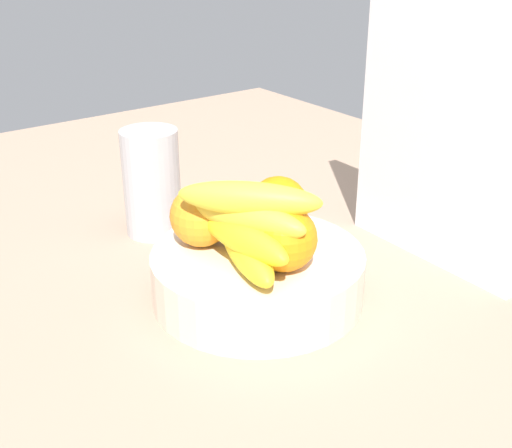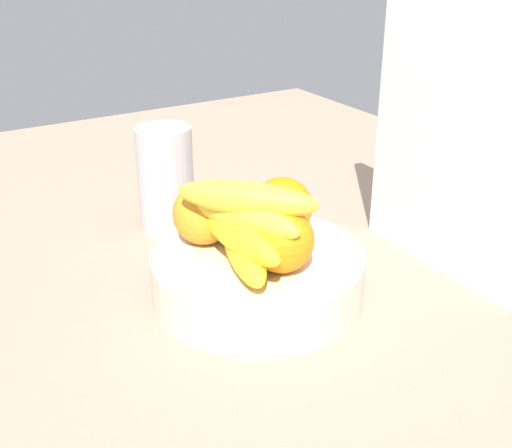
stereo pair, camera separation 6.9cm
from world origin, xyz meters
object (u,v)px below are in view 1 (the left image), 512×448
Objects in this scene: orange_front_right at (201,216)px; cutting_board at (441,137)px; banana_bunch at (245,225)px; fruit_bowl at (256,276)px; orange_front_left at (278,206)px; thermos_tumbler at (152,182)px; orange_center at (282,239)px.

orange_front_right is 0.22× the size of cutting_board.
banana_bunch is (7.93, 1.05, 1.36)cm from orange_front_right.
orange_front_left is (-2.75, 5.67, 7.16)cm from fruit_bowl.
cutting_board is at bearing 67.80° from orange_front_left.
cutting_board is (11.93, 30.35, 7.62)cm from orange_front_right.
orange_front_left and orange_front_right have the same top height.
fruit_bowl is at bearing 120.31° from banana_bunch.
cutting_board reaches higher than thermos_tumbler.
thermos_tumbler is (-30.46, -0.52, -2.24)cm from orange_center.
cutting_board is at bearing 40.98° from thermos_tumbler.
thermos_tumbler is at bearing -137.35° from cutting_board.
orange_center is 0.48× the size of thermos_tumbler.
thermos_tumbler is (-31.06, -26.98, -9.86)cm from cutting_board.
fruit_bowl is 3.40× the size of orange_front_right.
fruit_bowl is at bearing 32.53° from orange_front_right.
orange_center is 0.43× the size of banana_bunch.
orange_front_left is 23.63cm from cutting_board.
cutting_board is (5.70, 26.38, 14.78)cm from fruit_bowl.
fruit_bowl is 9.54cm from orange_front_left.
fruit_bowl is 3.40× the size of orange_front_left.
orange_front_left is 0.43× the size of banana_bunch.
orange_front_right is 0.43× the size of banana_bunch.
thermos_tumbler reaches higher than orange_center.
thermos_tumbler is at bearing -179.02° from orange_center.
orange_center is (11.33, 3.89, 0.00)cm from orange_front_right.
cutting_board is at bearing 77.80° from fruit_bowl.
thermos_tumbler is at bearing -178.63° from fruit_bowl.
orange_front_right is at bearing -161.07° from orange_center.
orange_front_right is at bearing -109.85° from orange_front_left.
orange_front_left is at bearing 143.76° from orange_center.
thermos_tumbler reaches higher than orange_front_left.
orange_front_left is 0.22× the size of cutting_board.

